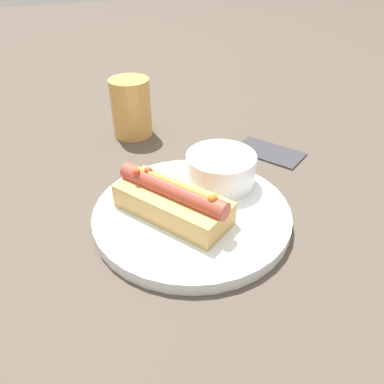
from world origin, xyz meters
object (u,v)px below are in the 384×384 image
(hot_dog, at_px, (174,203))
(drinking_glass, at_px, (131,108))
(soup_bowl, at_px, (221,168))
(spoon, at_px, (193,185))

(hot_dog, height_order, drinking_glass, drinking_glass)
(soup_bowl, bearing_deg, hot_dog, -61.52)
(spoon, relative_size, drinking_glass, 1.17)
(hot_dog, distance_m, spoon, 0.08)
(hot_dog, distance_m, soup_bowl, 0.10)
(soup_bowl, height_order, drinking_glass, drinking_glass)
(drinking_glass, bearing_deg, soup_bowl, 16.13)
(soup_bowl, height_order, spoon, soup_bowl)
(hot_dog, xyz_separation_m, soup_bowl, (-0.05, 0.09, 0.00))
(soup_bowl, distance_m, spoon, 0.05)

